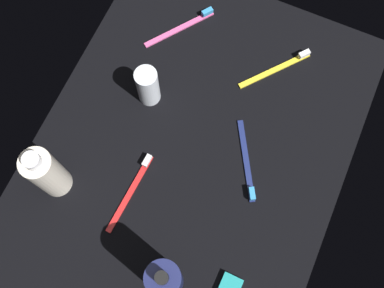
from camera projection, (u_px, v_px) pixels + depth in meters
ground_plane at (192, 149)px, 101.31cm from camera, size 84.00×64.00×1.20cm
lotion_bottle at (165, 280)px, 83.40cm from camera, size 6.13×6.13×21.32cm
bodywash_bottle at (46, 173)px, 90.66cm from camera, size 6.13×6.13×17.92cm
deodorant_stick at (148, 86)px, 99.37cm from camera, size 4.79×4.79×10.63cm
toothbrush_red at (132, 188)px, 97.48cm from camera, size 18.04×2.26×2.10cm
toothbrush_yellow at (279, 67)px, 105.92cm from camera, size 14.70×12.31×2.10cm
toothbrush_navy at (247, 165)px, 99.00cm from camera, size 16.14×10.12×2.10cm
toothbrush_pink at (183, 26)px, 109.16cm from camera, size 15.20×11.65×2.10cm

